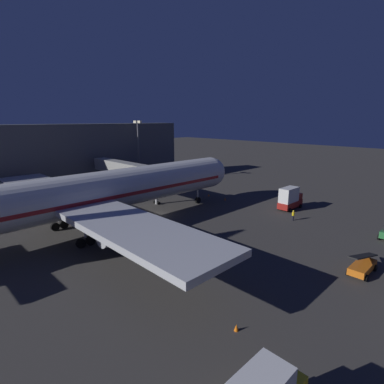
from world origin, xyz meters
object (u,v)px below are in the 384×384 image
at_px(apron_floodlight_mast, 138,146).
at_px(ground_crew_under_port_wing, 293,215).
at_px(traffic_cone_wingtip_svc_side, 236,327).
at_px(airliner_at_gate, 79,196).
at_px(jet_bridge, 132,170).
at_px(traffic_cone_nose_port, 225,199).
at_px(traffic_cone_nose_starboard, 209,195).
at_px(belt_loader, 362,266).
at_px(catering_truck, 290,198).

height_order(apron_floodlight_mast, ground_crew_under_port_wing, apron_floodlight_mast).
distance_m(ground_crew_under_port_wing, traffic_cone_wingtip_svc_side, 28.73).
distance_m(airliner_at_gate, jet_bridge, 21.30).
height_order(traffic_cone_nose_port, traffic_cone_nose_starboard, same).
bearing_deg(jet_bridge, traffic_cone_nose_starboard, -132.85).
relative_size(belt_loader, traffic_cone_nose_port, 13.65).
bearing_deg(traffic_cone_wingtip_svc_side, jet_bridge, -23.65).
bearing_deg(ground_crew_under_port_wing, belt_loader, 141.32).
bearing_deg(apron_floodlight_mast, catering_truck, -173.43).
xyz_separation_m(airliner_at_gate, belt_loader, (-30.93, -15.95, -4.68)).
distance_m(apron_floodlight_mast, traffic_cone_nose_starboard, 24.92).
distance_m(apron_floodlight_mast, catering_truck, 40.53).
bearing_deg(traffic_cone_nose_port, belt_loader, 156.46).
bearing_deg(belt_loader, apron_floodlight_mast, -11.48).
height_order(apron_floodlight_mast, traffic_cone_nose_port, apron_floodlight_mast).
bearing_deg(ground_crew_under_port_wing, traffic_cone_wingtip_svc_side, 109.35).
height_order(traffic_cone_nose_port, traffic_cone_wingtip_svc_side, same).
distance_m(airliner_at_gate, apron_floodlight_mast, 37.61).
bearing_deg(jet_bridge, belt_loader, 178.63).
relative_size(catering_truck, traffic_cone_nose_starboard, 10.18).
bearing_deg(apron_floodlight_mast, ground_crew_under_port_wing, 178.89).
xyz_separation_m(belt_loader, traffic_cone_wingtip_svc_side, (3.76, 16.47, -0.57)).
height_order(jet_bridge, apron_floodlight_mast, apron_floodlight_mast).
bearing_deg(traffic_cone_nose_port, jet_bridge, 37.33).
height_order(apron_floodlight_mast, belt_loader, apron_floodlight_mast).
xyz_separation_m(jet_bridge, traffic_cone_wingtip_svc_side, (-40.00, 17.52, -5.36)).
distance_m(jet_bridge, catering_truck, 31.08).
height_order(airliner_at_gate, traffic_cone_nose_starboard, airliner_at_gate).
relative_size(catering_truck, traffic_cone_wingtip_svc_side, 10.18).
xyz_separation_m(airliner_at_gate, ground_crew_under_port_wing, (-17.65, -26.58, -4.60)).
xyz_separation_m(airliner_at_gate, traffic_cone_wingtip_svc_side, (-27.17, 0.52, -5.25)).
bearing_deg(traffic_cone_nose_starboard, belt_loader, 159.31).
bearing_deg(apron_floodlight_mast, jet_bridge, 140.57).
xyz_separation_m(traffic_cone_nose_port, traffic_cone_nose_starboard, (4.40, 0.00, 0.00)).
height_order(catering_truck, traffic_cone_wingtip_svc_side, catering_truck).
distance_m(catering_truck, traffic_cone_nose_starboard, 16.81).
xyz_separation_m(jet_bridge, catering_truck, (-26.98, -14.98, -3.65)).
bearing_deg(catering_truck, apron_floodlight_mast, 6.57).
distance_m(apron_floodlight_mast, traffic_cone_wingtip_svc_side, 60.26).
relative_size(apron_floodlight_mast, ground_crew_under_port_wing, 9.12).
xyz_separation_m(belt_loader, traffic_cone_nose_starboard, (33.13, -12.51, -0.57)).
bearing_deg(traffic_cone_nose_starboard, catering_truck, -167.86).
xyz_separation_m(jet_bridge, belt_loader, (-43.76, 1.05, -4.79)).
relative_size(belt_loader, traffic_cone_wingtip_svc_side, 13.65).
xyz_separation_m(airliner_at_gate, jet_bridge, (12.83, -17.00, 0.11)).
height_order(ground_crew_under_port_wing, traffic_cone_wingtip_svc_side, ground_crew_under_port_wing).
distance_m(catering_truck, traffic_cone_wingtip_svc_side, 35.06).
relative_size(airliner_at_gate, traffic_cone_nose_port, 107.50).
distance_m(catering_truck, ground_crew_under_port_wing, 6.53).
distance_m(belt_loader, traffic_cone_wingtip_svc_side, 16.91).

